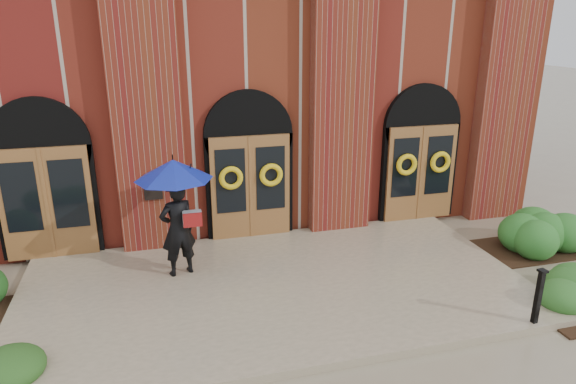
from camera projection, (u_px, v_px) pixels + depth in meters
name	position (u px, v px, depth m)	size (l,w,h in m)	color
ground	(278.00, 294.00, 10.21)	(90.00, 90.00, 0.00)	gray
landing	(277.00, 288.00, 10.32)	(10.00, 5.30, 0.15)	tan
church_building	(214.00, 73.00, 17.14)	(16.20, 12.53, 7.00)	maroon
man_with_umbrella	(176.00, 195.00, 10.20)	(1.91, 1.91, 2.46)	black
metal_post	(538.00, 295.00, 8.83)	(0.15, 0.15, 1.02)	black
hedge_wall_right	(554.00, 230.00, 12.22)	(3.34, 1.33, 0.86)	#266021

